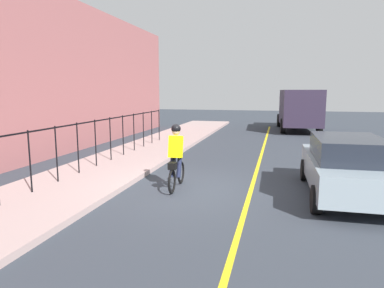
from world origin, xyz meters
TOP-DOWN VIEW (x-y plane):
  - ground_plane at (0.00, 0.00)m, footprint 80.00×80.00m
  - lane_line_centre at (0.00, -1.60)m, footprint 36.00×0.12m
  - sidewalk at (0.00, 3.40)m, footprint 40.00×3.20m
  - building_wall at (2.00, 7.00)m, footprint 28.00×0.80m
  - iron_fence at (1.00, 3.80)m, footprint 14.08×0.04m
  - cyclist_lead at (-0.04, 0.44)m, footprint 1.71×0.38m
  - patrol_sedan at (0.34, -3.98)m, footprint 4.43×1.98m
  - box_truck_background at (15.81, -3.56)m, footprint 6.83×2.84m

SIDE VIEW (x-z plane):
  - ground_plane at x=0.00m, z-range 0.00..0.00m
  - lane_line_centre at x=0.00m, z-range 0.00..0.01m
  - sidewalk at x=0.00m, z-range 0.00..0.15m
  - patrol_sedan at x=0.34m, z-range 0.03..1.61m
  - cyclist_lead at x=-0.04m, z-range 0.00..1.82m
  - iron_fence at x=1.00m, z-range 0.44..2.04m
  - box_truck_background at x=15.81m, z-range 0.16..2.94m
  - building_wall at x=2.00m, z-range 0.00..6.70m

